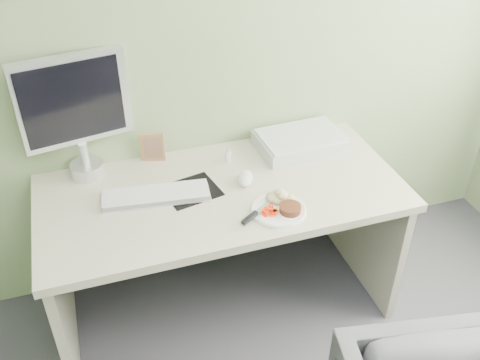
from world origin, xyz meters
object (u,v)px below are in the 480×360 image
object	(u,v)px
scanner	(301,142)
monitor	(76,111)
plate	(279,210)
desk	(223,221)

from	to	relation	value
scanner	monitor	distance (m)	1.06
monitor	scanner	bearing A→B (deg)	-16.32
plate	scanner	bearing A→B (deg)	56.85
monitor	desk	bearing A→B (deg)	-40.50
scanner	monitor	world-z (taller)	monitor
plate	scanner	xyz separation A→B (m)	(0.28, 0.44, 0.03)
scanner	monitor	size ratio (longest dim) A/B	0.73
plate	monitor	xyz separation A→B (m)	(-0.73, 0.54, 0.31)
plate	monitor	size ratio (longest dim) A/B	0.41
plate	desk	bearing A→B (deg)	129.25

